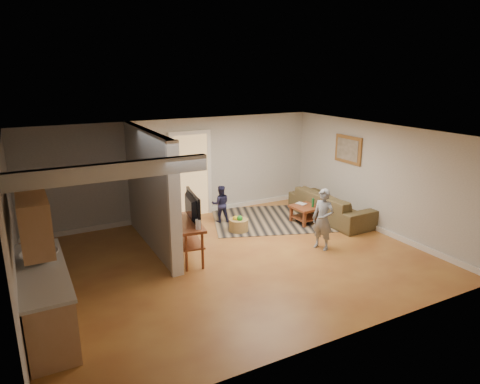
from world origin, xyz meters
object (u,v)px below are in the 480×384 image
Objects in this scene: speaker_left at (164,227)px; toy_basket at (239,224)px; coffee_table at (313,208)px; child at (321,248)px; speaker_right at (161,225)px; tv_console at (188,225)px; sofa at (330,219)px; toddler at (221,222)px.

toy_basket is (1.84, 0.15, -0.30)m from speaker_left.
coffee_table is 1.76m from child.
speaker_right is 0.72× the size of child.
coffee_table is 3.63m from tv_console.
speaker_left reaches higher than toy_basket.
speaker_right is 3.44m from child.
coffee_table is at bearing 79.71° from sofa.
toddler is (-0.09, 0.79, -0.17)m from toy_basket.
toddler is at bearing 153.44° from coffee_table.
speaker_right reaches higher than toy_basket.
child is at bearing -23.50° from speaker_right.
tv_console is 2.87m from child.
speaker_left is (-3.81, 0.09, 0.14)m from coffee_table.
toy_basket is at bearing 6.26° from speaker_right.
speaker_right is (-3.81, 0.29, 0.13)m from coffee_table.
child is (2.92, -1.76, -0.46)m from speaker_right.
speaker_right is at bearing 114.79° from tv_console.
speaker_left reaches higher than toddler.
sofa is 1.83× the size of child.
sofa is 4.34m from speaker_right.
child reaches higher than sofa.
speaker_left is at bearing 86.46° from sofa.
coffee_table is 2.33m from toddler.
tv_console is 2.35m from toddler.
toddler is at bearing -177.64° from child.
tv_console is 1.41× the size of toddler.
toy_basket is (-1.98, 0.24, -0.17)m from coffee_table.
coffee_table reaches higher than sofa.
sofa is 1.82× the size of tv_console.
toddler is (1.49, 1.67, -0.71)m from tv_console.
speaker_right is 1.86m from toy_basket.
speaker_right is (0.00, 0.20, -0.01)m from speaker_left.
sofa is 2.11× the size of coffee_table.
toy_basket is (-2.46, 0.32, 0.17)m from sofa.
tv_console reaches higher than coffee_table.
coffee_table is 2.00m from toy_basket.
speaker_right is 1.00× the size of toddler.
speaker_left is 2.04m from toddler.
tv_console is 1.89m from toy_basket.
sofa is at bearing -8.95° from coffee_table.
speaker_right is at bearing 83.81° from sofa.
coffee_table is at bearing 172.60° from toddler.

